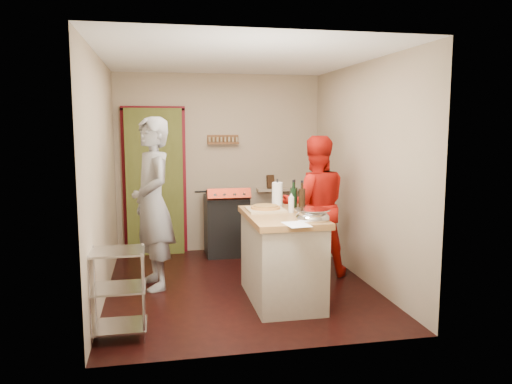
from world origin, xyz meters
TOP-DOWN VIEW (x-y plane):
  - floor at (0.00, 0.00)m, footprint 3.50×3.50m
  - back_wall at (-0.64, 1.78)m, footprint 3.00×0.44m
  - left_wall at (-1.50, 0.00)m, footprint 0.04×3.50m
  - right_wall at (1.50, 0.00)m, footprint 0.04×3.50m
  - ceiling at (0.00, 0.00)m, footprint 3.00×3.50m
  - stove at (0.05, 1.42)m, footprint 0.60×0.63m
  - wire_shelving at (-1.28, -1.20)m, footprint 0.48×0.40m
  - island at (0.37, -0.56)m, footprint 0.75×1.36m
  - person_stripe at (-0.97, 0.15)m, footprint 0.66×0.82m
  - person_red at (1.00, 0.27)m, footprint 0.91×0.75m

SIDE VIEW (x-z plane):
  - floor at x=0.00m, z-range 0.00..0.00m
  - wire_shelving at x=-1.28m, z-range 0.04..0.84m
  - stove at x=0.05m, z-range -0.05..0.95m
  - island at x=0.37m, z-range -0.13..1.12m
  - person_red at x=1.00m, z-range 0.00..1.74m
  - person_stripe at x=-0.97m, z-range 0.00..1.96m
  - back_wall at x=-0.64m, z-range -0.17..2.43m
  - left_wall at x=-1.50m, z-range 0.00..2.60m
  - right_wall at x=1.50m, z-range 0.00..2.60m
  - ceiling at x=0.00m, z-range 2.60..2.62m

